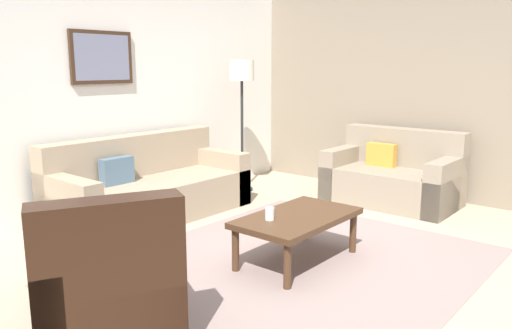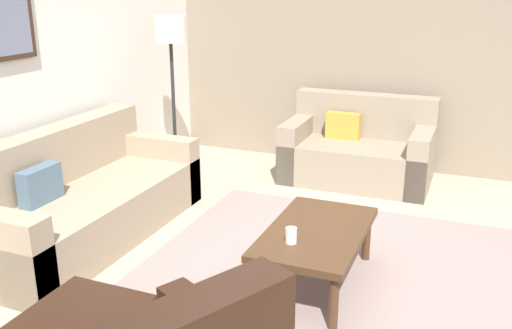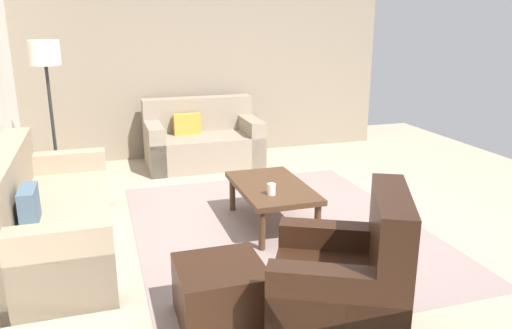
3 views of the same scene
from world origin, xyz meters
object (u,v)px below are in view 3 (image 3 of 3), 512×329
at_px(armchair_leather, 349,289).
at_px(couch_loveseat, 202,142).
at_px(ottoman, 221,293).
at_px(couch_main, 41,220).
at_px(coffee_table, 272,190).
at_px(cup, 271,189).
at_px(lamp_standing, 46,69).

bearing_deg(armchair_leather, couch_loveseat, 1.31).
distance_m(couch_loveseat, armchair_leather, 4.11).
bearing_deg(armchair_leather, ottoman, 63.14).
height_order(couch_main, coffee_table, couch_main).
height_order(ottoman, cup, cup).
distance_m(couch_loveseat, coffee_table, 2.34).
relative_size(coffee_table, lamp_standing, 0.64).
xyz_separation_m(couch_main, coffee_table, (-0.03, -2.05, 0.06)).
bearing_deg(armchair_leather, cup, -0.49).
height_order(couch_loveseat, ottoman, couch_loveseat).
bearing_deg(cup, lamp_standing, 46.31).
bearing_deg(coffee_table, couch_main, 89.20).
xyz_separation_m(armchair_leather, cup, (1.52, -0.01, 0.15)).
bearing_deg(ottoman, coffee_table, -31.07).
relative_size(couch_main, armchair_leather, 2.05).
distance_m(cup, lamp_standing, 2.80).
xyz_separation_m(ottoman, cup, (1.15, -0.75, 0.26)).
height_order(couch_main, cup, couch_main).
bearing_deg(lamp_standing, ottoman, -158.72).
relative_size(couch_main, coffee_table, 2.00).
bearing_deg(couch_main, couch_loveseat, -38.87).
relative_size(couch_main, ottoman, 3.94).
relative_size(couch_main, couch_loveseat, 1.46).
relative_size(couch_loveseat, lamp_standing, 0.88).
xyz_separation_m(coffee_table, lamp_standing, (1.57, 2.00, 1.05)).
xyz_separation_m(coffee_table, cup, (-0.26, 0.10, 0.10)).
height_order(coffee_table, lamp_standing, lamp_standing).
bearing_deg(coffee_table, couch_loveseat, 4.97).
xyz_separation_m(couch_loveseat, ottoman, (-3.73, 0.64, -0.10)).
bearing_deg(couch_loveseat, armchair_leather, -178.69).
xyz_separation_m(armchair_leather, coffee_table, (1.78, -0.11, 0.05)).
bearing_deg(armchair_leather, couch_main, 47.12).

